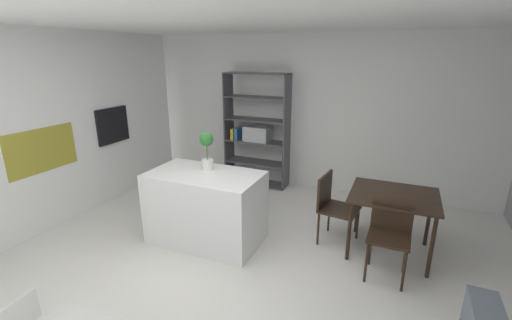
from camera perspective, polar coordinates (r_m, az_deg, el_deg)
name	(u,v)px	position (r m, az deg, el deg)	size (l,w,h in m)	color
ground_plane	(216,274)	(3.97, -6.64, -18.34)	(9.00, 9.00, 0.00)	silver
ceiling_slab	(205,11)	(3.25, -8.41, 23.29)	(6.55, 6.04, 0.06)	white
back_partition	(299,113)	(6.07, 7.20, 7.80)	(6.55, 0.06, 2.62)	white
tall_cabinet_run_left	(18,133)	(5.44, -34.83, 3.68)	(0.63, 5.45, 2.62)	white
cabinet_niche_splashback	(42,150)	(5.25, -31.96, 1.37)	(0.01, 0.96, 0.57)	#9E932D
built_in_oven	(113,125)	(5.95, -22.70, 5.36)	(0.06, 0.61, 0.56)	black
kitchen_island	(206,207)	(4.41, -8.31, -7.76)	(1.38, 0.79, 0.90)	white
potted_plant_on_island	(207,148)	(4.29, -8.17, 1.98)	(0.17, 0.17, 0.48)	white
open_bookshelf	(256,132)	(6.10, -0.01, 4.75)	(1.14, 0.37, 1.99)	#4C4C51
dining_table	(393,201)	(4.31, 21.86, -6.36)	(0.97, 0.83, 0.76)	black
dining_chair_island_side	(332,202)	(4.43, 12.57, -6.84)	(0.50, 0.51, 0.87)	black
dining_chair_near	(390,228)	(3.95, 21.40, -10.54)	(0.43, 0.42, 0.88)	black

